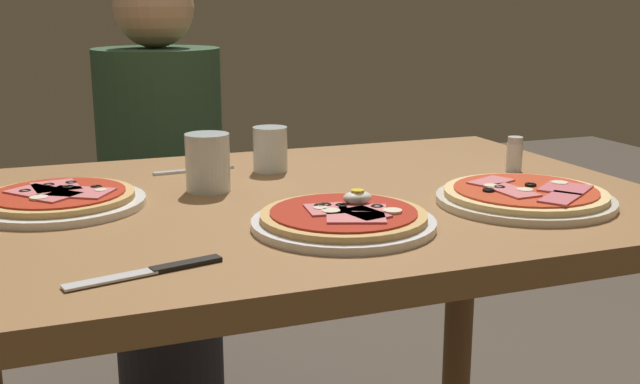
% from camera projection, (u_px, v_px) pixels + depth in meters
% --- Properties ---
extents(dining_table, '(1.20, 0.83, 0.78)m').
position_uv_depth(dining_table, '(299.00, 266.00, 1.32)').
color(dining_table, olive).
rests_on(dining_table, ground).
extents(pizza_foreground, '(0.27, 0.27, 0.05)m').
position_uv_depth(pizza_foreground, '(345.00, 219.00, 1.11)').
color(pizza_foreground, white).
rests_on(pizza_foreground, dining_table).
extents(pizza_across_left, '(0.27, 0.27, 0.03)m').
position_uv_depth(pizza_across_left, '(59.00, 200.00, 1.22)').
color(pizza_across_left, white).
rests_on(pizza_across_left, dining_table).
extents(pizza_across_right, '(0.28, 0.28, 0.03)m').
position_uv_depth(pizza_across_right, '(525.00, 196.00, 1.24)').
color(pizza_across_right, silver).
rests_on(pizza_across_right, dining_table).
extents(water_glass_near, '(0.07, 0.07, 0.09)m').
position_uv_depth(water_glass_near, '(270.00, 152.00, 1.47)').
color(water_glass_near, silver).
rests_on(water_glass_near, dining_table).
extents(water_glass_far, '(0.08, 0.08, 0.10)m').
position_uv_depth(water_glass_far, '(208.00, 166.00, 1.32)').
color(water_glass_far, silver).
rests_on(water_glass_far, dining_table).
extents(fork, '(0.16, 0.03, 0.00)m').
position_uv_depth(fork, '(188.00, 171.00, 1.47)').
color(fork, silver).
rests_on(fork, dining_table).
extents(knife, '(0.19, 0.06, 0.01)m').
position_uv_depth(knife, '(157.00, 270.00, 0.92)').
color(knife, silver).
rests_on(knife, dining_table).
extents(salt_shaker, '(0.03, 0.03, 0.07)m').
position_uv_depth(salt_shaker, '(515.00, 154.00, 1.47)').
color(salt_shaker, white).
rests_on(salt_shaker, dining_table).
extents(diner_person, '(0.32, 0.32, 1.18)m').
position_uv_depth(diner_person, '(164.00, 209.00, 2.03)').
color(diner_person, black).
rests_on(diner_person, ground).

